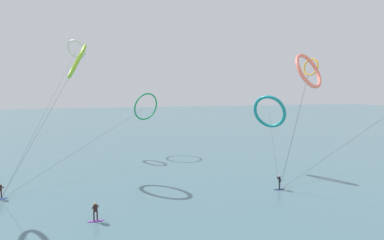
% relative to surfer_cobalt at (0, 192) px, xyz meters
% --- Properties ---
extents(sea_water, '(400.00, 200.00, 0.08)m').
position_rel_surfer_cobalt_xyz_m(sea_water, '(18.20, 76.03, -0.78)').
color(sea_water, '#476B75').
rests_on(sea_water, ground).
extents(surfer_cobalt, '(1.40, 0.70, 1.70)m').
position_rel_surfer_cobalt_xyz_m(surfer_cobalt, '(0.00, 0.00, 0.00)').
color(surfer_cobalt, '#2647B7').
rests_on(surfer_cobalt, ground).
extents(surfer_navy, '(1.40, 0.71, 1.70)m').
position_rel_surfer_cobalt_xyz_m(surfer_navy, '(29.58, -5.64, 0.00)').
color(surfer_navy, navy).
rests_on(surfer_navy, ground).
extents(surfer_violet, '(1.40, 0.64, 1.70)m').
position_rel_surfer_cobalt_xyz_m(surfer_violet, '(9.70, -8.36, 0.00)').
color(surfer_violet, purple).
rests_on(surfer_violet, ground).
extents(kite_teal, '(5.19, 10.12, 10.79)m').
position_rel_surfer_cobalt_xyz_m(kite_teal, '(32.63, 1.93, 7.61)').
color(kite_teal, teal).
rests_on(kite_teal, ground).
extents(kite_lime, '(9.04, 11.31, 17.61)m').
position_rel_surfer_cobalt_xyz_m(kite_lime, '(7.28, 8.53, 14.40)').
color(kite_lime, '#8CC62D').
rests_on(kite_lime, ground).
extents(kite_amber, '(18.96, 20.20, 17.40)m').
position_rel_surfer_cobalt_xyz_m(kite_amber, '(47.72, 12.82, 14.90)').
color(kite_amber, orange).
rests_on(kite_amber, ground).
extents(kite_coral, '(4.51, 4.49, 15.21)m').
position_rel_surfer_cobalt_xyz_m(kite_coral, '(30.82, -8.35, 12.51)').
color(kite_coral, '#EA7260').
rests_on(kite_coral, ground).
extents(kite_emerald, '(20.29, 20.45, 11.00)m').
position_rel_surfer_cobalt_xyz_m(kite_emerald, '(17.67, 18.45, 7.69)').
color(kite_emerald, '#199351').
rests_on(kite_emerald, ground).
extents(kite_ivory, '(8.14, 26.82, 20.68)m').
position_rel_surfer_cobalt_xyz_m(kite_ivory, '(5.92, 24.81, 18.14)').
color(kite_ivory, silver).
rests_on(kite_ivory, ground).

